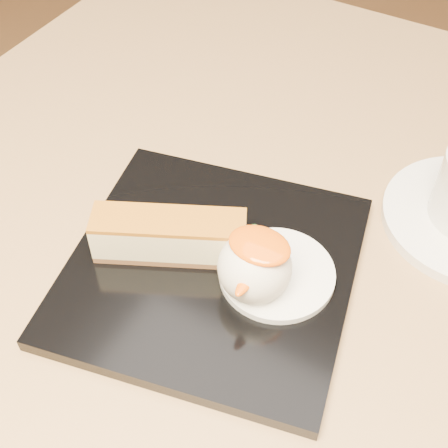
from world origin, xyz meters
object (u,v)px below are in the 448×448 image
Objects in this scene: table at (269,343)px; dessert_plate at (212,269)px; cheesecake at (169,236)px; ice_cream_scoop at (255,267)px.

dessert_plate reaches higher than table.
ice_cream_scoop is (0.08, 0.00, 0.01)m from cheesecake.
cheesecake reaches higher than table.
table is 0.21m from cheesecake.
table is 14.46× the size of ice_cream_scoop.
dessert_plate is at bearing 172.87° from ice_cream_scoop.
dessert_plate is (-0.03, -0.05, 0.16)m from table.
dessert_plate is 1.82× the size of cheesecake.
table is 6.61× the size of cheesecake.
table is 0.20m from ice_cream_scoop.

